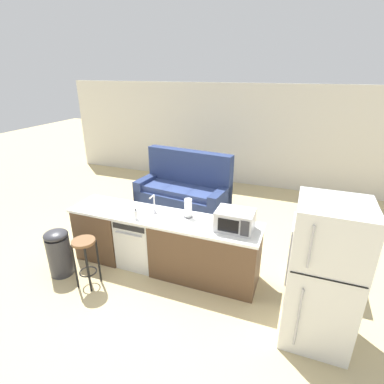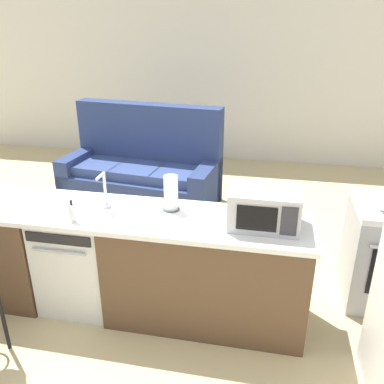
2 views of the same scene
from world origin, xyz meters
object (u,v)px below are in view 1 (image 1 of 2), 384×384
object	(u,v)px
kettle	(310,222)
microwave	(235,220)
soap_bottle	(136,215)
paper_towel_roll	(188,208)
couch	(185,191)
dishwasher	(140,239)
trash_bin	(59,252)
bar_stool	(85,253)
refrigerator	(323,275)
stove_range	(317,253)

from	to	relation	value
kettle	microwave	bearing A→B (deg)	-155.83
soap_bottle	kettle	world-z (taller)	kettle
paper_towel_roll	soap_bottle	xyz separation A→B (m)	(-0.66, -0.35, -0.07)
couch	dishwasher	bearing A→B (deg)	-86.51
soap_bottle	kettle	xyz separation A→B (m)	(2.33, 0.65, 0.01)
dishwasher	microwave	size ratio (longest dim) A/B	1.68
microwave	trash_bin	xyz separation A→B (m)	(-2.48, -0.69, -0.66)
dishwasher	bar_stool	world-z (taller)	dishwasher
dishwasher	soap_bottle	size ratio (longest dim) A/B	4.77
dishwasher	kettle	distance (m)	2.53
refrigerator	soap_bottle	world-z (taller)	refrigerator
refrigerator	bar_stool	xyz separation A→B (m)	(-3.03, -0.20, -0.32)
kettle	couch	bearing A→B (deg)	145.58
paper_towel_roll	kettle	world-z (taller)	paper_towel_roll
stove_range	couch	bearing A→B (deg)	149.13
refrigerator	bar_stool	world-z (taller)	refrigerator
kettle	trash_bin	world-z (taller)	kettle
paper_towel_roll	trash_bin	size ratio (longest dim) A/B	0.38
refrigerator	paper_towel_roll	xyz separation A→B (m)	(-1.83, 0.68, 0.19)
kettle	soap_bottle	bearing A→B (deg)	-164.51
dishwasher	couch	world-z (taller)	couch
refrigerator	couch	size ratio (longest dim) A/B	0.81
soap_bottle	bar_stool	xyz separation A→B (m)	(-0.54, -0.53, -0.44)
stove_range	trash_bin	xyz separation A→B (m)	(-3.59, -1.24, -0.07)
kettle	bar_stool	distance (m)	3.13
stove_range	paper_towel_roll	xyz separation A→B (m)	(-1.83, -0.42, 0.59)
dishwasher	couch	bearing A→B (deg)	93.49
trash_bin	bar_stool	bearing A→B (deg)	-6.70
microwave	refrigerator	bearing A→B (deg)	-26.27
stove_range	bar_stool	world-z (taller)	stove_range
paper_towel_roll	kettle	xyz separation A→B (m)	(1.67, 0.30, -0.05)
kettle	stove_range	bearing A→B (deg)	37.16
paper_towel_roll	bar_stool	xyz separation A→B (m)	(-1.20, -0.88, -0.50)
kettle	bar_stool	xyz separation A→B (m)	(-2.86, -1.18, -0.45)
dishwasher	paper_towel_roll	bearing A→B (deg)	9.33
soap_bottle	kettle	distance (m)	2.42
refrigerator	kettle	world-z (taller)	refrigerator
stove_range	refrigerator	size ratio (longest dim) A/B	0.53
stove_range	bar_stool	size ratio (longest dim) A/B	1.22
dishwasher	couch	distance (m)	2.19
stove_range	couch	size ratio (longest dim) A/B	0.43
soap_bottle	trash_bin	world-z (taller)	soap_bottle
soap_bottle	refrigerator	bearing A→B (deg)	-7.47
microwave	bar_stool	xyz separation A→B (m)	(-1.92, -0.75, -0.50)
paper_towel_roll	refrigerator	bearing A→B (deg)	-20.24
microwave	trash_bin	world-z (taller)	microwave
refrigerator	microwave	xyz separation A→B (m)	(-1.11, 0.55, 0.19)
microwave	couch	bearing A→B (deg)	126.61
stove_range	microwave	xyz separation A→B (m)	(-1.11, -0.55, 0.59)
refrigerator	stove_range	bearing A→B (deg)	89.99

